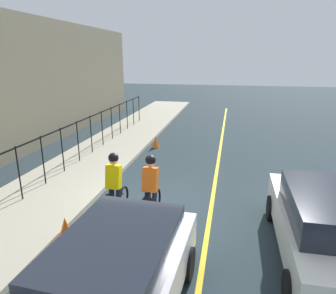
{
  "coord_description": "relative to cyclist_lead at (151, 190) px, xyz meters",
  "views": [
    {
      "loc": [
        -7.82,
        -2.0,
        4.12
      ],
      "look_at": [
        2.53,
        0.16,
        1.0
      ],
      "focal_mm": 32.72,
      "sensor_mm": 36.0,
      "label": 1
    }
  ],
  "objects": [
    {
      "name": "traffic_cone_far",
      "position": [
        6.67,
        1.54,
        -0.63
      ],
      "size": [
        0.36,
        0.36,
        0.56
      ],
      "primitive_type": "cone",
      "color": "orange",
      "rests_on": "ground"
    },
    {
      "name": "cyclist_follow",
      "position": [
        -0.02,
        0.96,
        0.0
      ],
      "size": [
        1.71,
        0.37,
        1.83
      ],
      "rotation": [
        0.0,
        0.0,
        -0.02
      ],
      "color": "black",
      "rests_on": "ground"
    },
    {
      "name": "sidewalk",
      "position": [
        1.0,
        3.53,
        -0.84
      ],
      "size": [
        40.0,
        3.2,
        0.15
      ],
      "primitive_type": "cube",
      "color": "#AEA791",
      "rests_on": "ground"
    },
    {
      "name": "cyclist_lead",
      "position": [
        0.0,
        0.0,
        0.0
      ],
      "size": [
        1.71,
        0.37,
        1.83
      ],
      "rotation": [
        0.0,
        0.0,
        -0.02
      ],
      "color": "black",
      "rests_on": "ground"
    },
    {
      "name": "ground_plane",
      "position": [
        1.0,
        0.13,
        -0.91
      ],
      "size": [
        80.0,
        80.0,
        0.0
      ],
      "primitive_type": "plane",
      "color": "#263339"
    },
    {
      "name": "parked_sedan_rear",
      "position": [
        -3.26,
        -0.28,
        -0.09
      ],
      "size": [
        4.49,
        2.11,
        1.58
      ],
      "rotation": [
        0.0,
        0.0,
        3.09
      ],
      "color": "white",
      "rests_on": "ground"
    },
    {
      "name": "lane_line_centre",
      "position": [
        1.0,
        -1.47,
        -0.91
      ],
      "size": [
        36.0,
        0.12,
        0.01
      ],
      "primitive_type": "cube",
      "color": "yellow",
      "rests_on": "ground"
    },
    {
      "name": "patrol_sedan",
      "position": [
        -0.74,
        -3.9,
        -0.09
      ],
      "size": [
        4.41,
        1.94,
        1.58
      ],
      "rotation": [
        0.0,
        0.0,
        -0.01
      ],
      "color": "white",
      "rests_on": "ground"
    },
    {
      "name": "traffic_cone_near",
      "position": [
        -1.16,
        1.75,
        -0.63
      ],
      "size": [
        0.36,
        0.36,
        0.57
      ],
      "primitive_type": "cone",
      "color": "orange",
      "rests_on": "ground"
    },
    {
      "name": "iron_fence",
      "position": [
        2.0,
        3.93,
        0.34
      ],
      "size": [
        19.83,
        0.04,
        1.6
      ],
      "color": "black",
      "rests_on": "sidewalk"
    }
  ]
}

